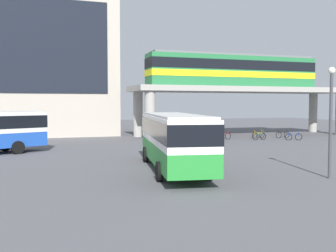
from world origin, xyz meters
TOP-DOWN VIEW (x-y plane):
  - ground_plane at (0.00, 10.00)m, footprint 120.00×120.00m
  - elevated_platform at (16.73, 19.65)m, footprint 26.82×6.61m
  - train at (15.48, 19.65)m, footprint 20.90×2.96m
  - bus_main at (0.64, -1.22)m, footprint 4.32×11.31m
  - bicycle_red at (12.26, 15.58)m, footprint 1.78×0.32m
  - bicycle_black at (19.37, 15.24)m, footprint 1.79×0.06m
  - bicycle_silver at (9.08, 14.82)m, footprint 1.69×0.71m
  - bicycle_green at (15.65, 14.04)m, footprint 1.77×0.37m
  - bicycle_blue at (18.88, 12.60)m, footprint 1.70×0.67m
  - bicycle_orange at (16.56, 15.77)m, footprint 1.77×0.39m
  - pedestrian_by_bike_rack at (6.45, 9.54)m, footprint 0.32×0.43m
  - lamp_post at (7.40, -6.01)m, footprint 0.36×0.36m

SIDE VIEW (x-z plane):
  - ground_plane at x=0.00m, z-range 0.00..0.00m
  - bicycle_red at x=12.26m, z-range -0.16..0.88m
  - bicycle_black at x=19.37m, z-range -0.16..0.88m
  - bicycle_silver at x=9.08m, z-range -0.16..0.88m
  - bicycle_green at x=15.65m, z-range -0.16..0.88m
  - bicycle_blue at x=18.88m, z-range -0.16..0.88m
  - bicycle_orange at x=16.56m, z-range -0.16..0.88m
  - pedestrian_by_bike_rack at x=6.45m, z-range -0.05..1.70m
  - bus_main at x=0.64m, z-range 0.38..3.60m
  - lamp_post at x=7.40m, z-range 0.55..6.21m
  - elevated_platform at x=16.73m, z-range 2.04..7.81m
  - train at x=15.48m, z-range 5.82..9.66m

